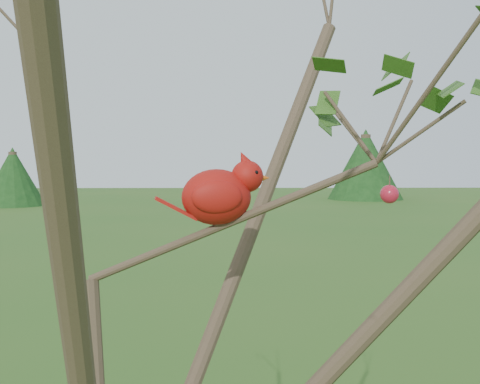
{
  "coord_description": "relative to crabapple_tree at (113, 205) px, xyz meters",
  "views": [
    {
      "loc": [
        0.25,
        -1.18,
        2.22
      ],
      "look_at": [
        0.27,
        0.09,
        2.14
      ],
      "focal_mm": 45.0,
      "sensor_mm": 36.0,
      "label": 1
    }
  ],
  "objects": [
    {
      "name": "distant_trees",
      "position": [
        -0.06,
        23.97,
        -0.56
      ],
      "size": [
        40.88,
        15.87,
        3.56
      ],
      "color": "#3C2C20",
      "rests_on": "ground"
    },
    {
      "name": "crabapple_tree",
      "position": [
        0.0,
        0.0,
        0.0
      ],
      "size": [
        2.35,
        2.05,
        2.95
      ],
      "color": "#3C2C20",
      "rests_on": "ground"
    },
    {
      "name": "cardinal",
      "position": [
        0.2,
        0.1,
        0.01
      ],
      "size": [
        0.24,
        0.14,
        0.17
      ],
      "rotation": [
        0.0,
        0.0,
        0.16
      ],
      "color": "#AB140E",
      "rests_on": "ground"
    }
  ]
}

